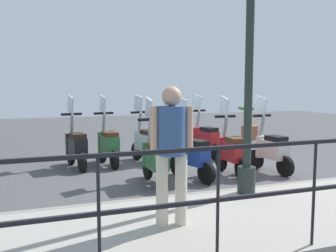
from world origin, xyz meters
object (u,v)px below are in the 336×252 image
object	(u,v)px
pedestrian_distant	(172,145)
scooter_near_1	(231,151)
potted_palm	(250,126)
scooter_near_2	(192,154)
scooter_near_3	(155,157)
scooter_far_1	(176,140)
scooter_far_2	(146,142)
lamp_post_near	(249,72)
scooter_far_4	(76,146)
scooter_far_3	(108,144)
scooter_near_0	(271,149)
scooter_far_0	(205,138)

from	to	relation	value
pedestrian_distant	scooter_near_1	world-z (taller)	pedestrian_distant
potted_palm	scooter_near_2	bearing A→B (deg)	137.29
scooter_near_3	scooter_far_1	xyz separation A→B (m)	(1.87, -1.11, 0.00)
scooter_far_1	scooter_far_2	xyz separation A→B (m)	(-0.04, 0.74, 0.00)
lamp_post_near	scooter_near_3	world-z (taller)	lamp_post_near
pedestrian_distant	scooter_near_3	world-z (taller)	pedestrian_distant
scooter_near_3	scooter_far_4	world-z (taller)	same
scooter_far_2	pedestrian_distant	bearing A→B (deg)	153.16
scooter_near_3	scooter_far_3	world-z (taller)	same
lamp_post_near	potted_palm	size ratio (longest dim) A/B	3.83
scooter_near_2	scooter_far_4	size ratio (longest dim) A/B	1.00
scooter_near_0	lamp_post_near	bearing A→B (deg)	127.53
pedestrian_distant	scooter_far_1	distance (m)	4.52
potted_palm	scooter_far_2	size ratio (longest dim) A/B	0.69
pedestrian_distant	potted_palm	bearing A→B (deg)	153.16
potted_palm	scooter_far_3	xyz separation A→B (m)	(-2.45, 5.09, 0.04)
scooter_near_0	scooter_far_3	size ratio (longest dim) A/B	1.00
scooter_far_3	scooter_near_0	bearing A→B (deg)	-128.20
potted_palm	scooter_near_3	distance (m)	6.27
lamp_post_near	scooter_far_0	xyz separation A→B (m)	(3.34, -0.90, -1.46)
scooter_near_1	scooter_far_2	world-z (taller)	same
scooter_near_1	scooter_far_2	xyz separation A→B (m)	(1.68, 1.24, 0.00)
scooter_near_0	scooter_near_3	world-z (taller)	same
scooter_near_3	scooter_far_0	bearing A→B (deg)	-46.08
scooter_near_2	scooter_far_3	xyz separation A→B (m)	(1.74, 1.23, 0.00)
pedestrian_distant	scooter_far_4	size ratio (longest dim) A/B	1.03
potted_palm	scooter_near_3	world-z (taller)	scooter_near_3
scooter_far_2	scooter_far_4	world-z (taller)	same
scooter_far_2	scooter_far_0	bearing A→B (deg)	-103.22
scooter_near_3	scooter_far_0	xyz separation A→B (m)	(1.86, -1.86, 0.00)
scooter_far_1	scooter_far_0	bearing A→B (deg)	-103.23
scooter_near_3	scooter_far_1	distance (m)	2.18
scooter_near_2	scooter_far_2	xyz separation A→B (m)	(1.76, 0.37, 0.00)
scooter_near_1	scooter_near_2	world-z (taller)	same
scooter_near_0	scooter_near_3	bearing A→B (deg)	83.30
scooter_near_0	scooter_far_1	xyz separation A→B (m)	(1.81, 1.35, 0.00)
scooter_far_1	scooter_far_3	size ratio (longest dim) A/B	1.00
scooter_far_3	scooter_near_1	bearing A→B (deg)	-135.96
scooter_near_3	scooter_far_4	xyz separation A→B (m)	(1.77, 1.18, 0.00)
scooter_near_1	scooter_far_4	distance (m)	3.23
scooter_far_4	scooter_near_1	bearing A→B (deg)	-130.63
scooter_near_2	scooter_far_0	distance (m)	2.11
scooter_far_0	scooter_far_3	distance (m)	2.35
scooter_far_2	scooter_far_3	size ratio (longest dim) A/B	1.00
scooter_near_3	scooter_far_1	world-z (taller)	same
potted_palm	scooter_far_0	distance (m)	3.64
lamp_post_near	pedestrian_distant	xyz separation A→B (m)	(-0.81, 1.49, -0.86)
potted_palm	scooter_far_0	bearing A→B (deg)	131.09
potted_palm	scooter_near_2	xyz separation A→B (m)	(-4.18, 3.86, 0.04)
scooter_far_1	scooter_far_2	world-z (taller)	same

